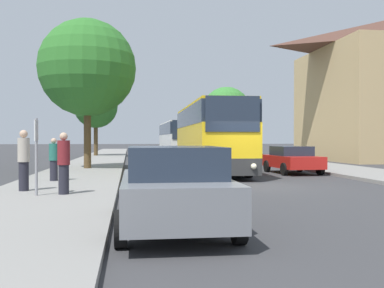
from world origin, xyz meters
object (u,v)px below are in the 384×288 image
Objects in this scene: pedestrian_waiting_far at (24,160)px; tree_right_near at (226,112)px; bus_front at (210,137)px; pedestrian_walking_back at (64,163)px; tree_left_near at (87,68)px; bus_middle at (179,139)px; bus_stop_sign at (36,147)px; parked_car_right_near at (292,159)px; pedestrian_waiting_near at (54,159)px; parked_car_left_curb at (174,187)px; tree_left_far at (96,106)px.

tree_right_near reaches higher than pedestrian_waiting_far.
bus_front is 11.80m from pedestrian_walking_back.
pedestrian_waiting_far is 0.23× the size of tree_left_near.
pedestrian_waiting_far is (-7.51, -8.99, -0.76)m from bus_front.
bus_middle reaches higher than bus_stop_sign.
bus_front is 1.06× the size of bus_middle.
bus_middle is 1.52× the size of tree_right_near.
parked_car_right_near is (4.04, -1.43, -1.14)m from bus_front.
tree_right_near reaches higher than pedestrian_waiting_near.
parked_car_left_curb is 2.30× the size of pedestrian_waiting_far.
parked_car_left_curb is 2.41× the size of pedestrian_walking_back.
bus_middle is 6.26× the size of pedestrian_walking_back.
bus_stop_sign is 1.47m from pedestrian_waiting_far.
pedestrian_waiting_near is 8.95m from tree_left_near.
pedestrian_waiting_far is at bearing 116.47° from bus_stop_sign.
bus_stop_sign is at bearing 127.14° from parked_car_left_curb.
parked_car_left_curb is 17.86m from tree_left_near.
pedestrian_waiting_far is 1.72m from pedestrian_walking_back.
tree_right_near is (6.50, 25.59, 2.98)m from bus_front.
tree_left_near is 1.11× the size of tree_right_near.
bus_front is at bearing 103.51° from pedestrian_waiting_far.
pedestrian_waiting_near is 34.28m from tree_right_near.
parked_car_right_near is at bearing -95.20° from tree_right_near.
bus_middle is at bearing 84.09° from parked_car_left_curb.
tree_left_near reaches higher than pedestrian_walking_back.
tree_left_far is (-7.54, 21.74, 3.12)m from bus_front.
parked_car_left_curb is 5.61m from pedestrian_walking_back.
pedestrian_walking_back is at bearing -104.06° from bus_middle.
parked_car_left_curb is 7.23m from pedestrian_waiting_far.
bus_front is 6.32× the size of pedestrian_waiting_far.
bus_front is 3.01× the size of parked_car_right_near.
pedestrian_waiting_far is at bearing 17.10° from pedestrian_walking_back.
pedestrian_waiting_far reaches higher than parked_car_left_curb.
tree_left_far is (-1.39, 31.78, 3.93)m from pedestrian_walking_back.
bus_middle is 5.96× the size of pedestrian_waiting_far.
tree_left_near is at bearing -87.16° from tree_left_far.
parked_car_right_near is 2.10× the size of pedestrian_waiting_far.
tree_right_near reaches higher than bus_front.
pedestrian_walking_back is 0.24× the size of tree_right_near.
bus_front is 2.75× the size of parked_car_left_curb.
pedestrian_walking_back is (0.99, -4.42, 0.09)m from pedestrian_waiting_near.
pedestrian_waiting_far is (-11.55, -7.56, 0.38)m from parked_car_right_near.
pedestrian_walking_back is (-10.19, -8.62, 0.33)m from parked_car_right_near.
parked_car_left_curb is at bearing -53.39° from bus_stop_sign.
bus_middle is at bearing -38.27° from tree_left_far.
tree_left_near is (0.33, 12.21, 4.18)m from bus_stop_sign.
pedestrian_waiting_far is 0.25× the size of tree_right_near.
bus_middle is at bearing 91.04° from bus_front.
pedestrian_walking_back reaches higher than pedestrian_waiting_near.
bus_stop_sign is 12.91m from tree_left_near.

